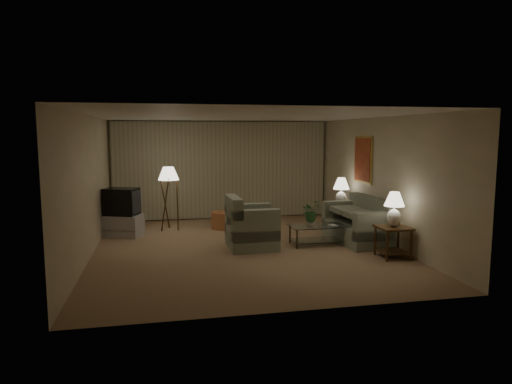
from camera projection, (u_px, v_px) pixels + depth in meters
ground at (244, 248)px, 9.45m from camera, size 7.00×7.00×0.00m
room_shell at (233, 159)px, 10.70m from camera, size 6.04×7.02×2.72m
sofa at (356, 224)px, 9.95m from camera, size 1.84×1.06×0.78m
armchair at (252, 227)px, 9.39m from camera, size 1.05×1.00×0.86m
side_table_near at (393, 236)px, 8.66m from camera, size 0.58×0.58×0.60m
side_table_far at (341, 214)px, 11.19m from camera, size 0.46×0.39×0.60m
table_lamp_near at (394, 206)px, 8.59m from camera, size 0.38×0.38×0.66m
table_lamp_far at (341, 189)px, 11.11m from camera, size 0.40×0.40×0.68m
coffee_table at (317, 232)px, 9.68m from camera, size 1.20×0.66×0.41m
tv_cabinet at (122, 225)px, 10.49m from camera, size 1.23×1.13×0.50m
crt_tv at (121, 202)px, 10.42m from camera, size 1.06×0.99×0.61m
floor_lamp at (169, 197)px, 11.10m from camera, size 0.50×0.50×1.55m
ottoman at (224, 220)px, 11.37m from camera, size 0.78×0.78×0.42m
vase at (311, 222)px, 9.62m from camera, size 0.16×0.16×0.16m
flowers at (311, 208)px, 9.58m from camera, size 0.51×0.48×0.45m
book at (330, 226)px, 9.61m from camera, size 0.18×0.22×0.02m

